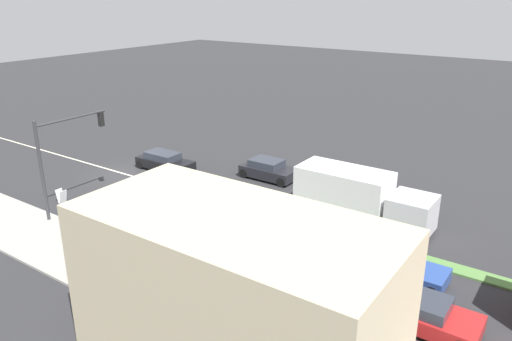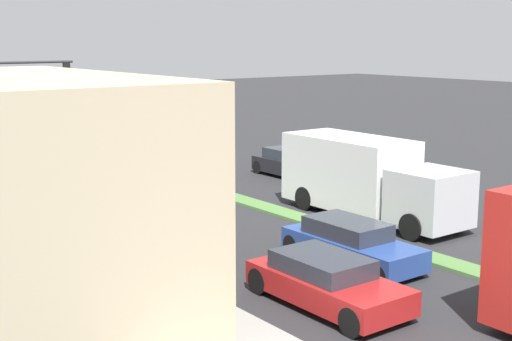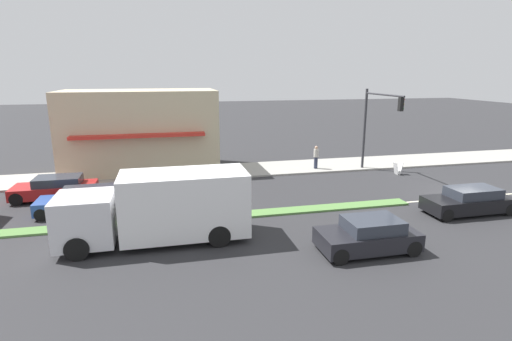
{
  "view_description": "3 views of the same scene",
  "coord_description": "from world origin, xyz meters",
  "px_view_note": "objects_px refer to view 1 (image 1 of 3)",
  "views": [
    {
      "loc": [
        21.65,
        26.28,
        12.1
      ],
      "look_at": [
        -1.51,
        10.24,
        1.9
      ],
      "focal_mm": 35.0,
      "sensor_mm": 36.0,
      "label": 1
    },
    {
      "loc": [
        16.37,
        34.62,
        6.47
      ],
      "look_at": [
        0.78,
        13.82,
        1.65
      ],
      "focal_mm": 50.0,
      "sensor_mm": 36.0,
      "label": 2
    },
    {
      "loc": [
        -18.06,
        16.38,
        6.78
      ],
      "look_at": [
        1.23,
        11.87,
        1.92
      ],
      "focal_mm": 28.0,
      "sensor_mm": 36.0,
      "label": 3
    }
  ],
  "objects_px": {
    "pedestrian": "(78,224)",
    "suv_black": "(165,162)",
    "warning_aframe_sign": "(62,196)",
    "coupe_blue": "(395,265)",
    "sedan_dark": "(268,170)",
    "hatchback_red": "(420,312)",
    "traffic_signal_main": "(62,148)",
    "delivery_truck": "(358,197)"
  },
  "relations": [
    {
      "from": "hatchback_red",
      "to": "coupe_blue",
      "type": "bearing_deg",
      "value": -144.25
    },
    {
      "from": "delivery_truck",
      "to": "sedan_dark",
      "type": "relative_size",
      "value": 1.97
    },
    {
      "from": "hatchback_red",
      "to": "warning_aframe_sign",
      "type": "bearing_deg",
      "value": -88.5
    },
    {
      "from": "traffic_signal_main",
      "to": "pedestrian",
      "type": "xyz_separation_m",
      "value": [
        1.92,
        3.39,
        -2.92
      ]
    },
    {
      "from": "traffic_signal_main",
      "to": "suv_black",
      "type": "bearing_deg",
      "value": -175.63
    },
    {
      "from": "warning_aframe_sign",
      "to": "hatchback_red",
      "type": "height_order",
      "value": "hatchback_red"
    },
    {
      "from": "warning_aframe_sign",
      "to": "delivery_truck",
      "type": "distance_m",
      "value": 17.54
    },
    {
      "from": "traffic_signal_main",
      "to": "delivery_truck",
      "type": "height_order",
      "value": "traffic_signal_main"
    },
    {
      "from": "hatchback_red",
      "to": "suv_black",
      "type": "distance_m",
      "value": 21.7
    },
    {
      "from": "traffic_signal_main",
      "to": "coupe_blue",
      "type": "height_order",
      "value": "traffic_signal_main"
    },
    {
      "from": "warning_aframe_sign",
      "to": "coupe_blue",
      "type": "distance_m",
      "value": 19.72
    },
    {
      "from": "coupe_blue",
      "to": "sedan_dark",
      "type": "bearing_deg",
      "value": -122.12
    },
    {
      "from": "traffic_signal_main",
      "to": "hatchback_red",
      "type": "distance_m",
      "value": 20.14
    },
    {
      "from": "suv_black",
      "to": "delivery_truck",
      "type": "bearing_deg",
      "value": 90.0
    },
    {
      "from": "traffic_signal_main",
      "to": "delivery_truck",
      "type": "bearing_deg",
      "value": 120.58
    },
    {
      "from": "pedestrian",
      "to": "suv_black",
      "type": "height_order",
      "value": "pedestrian"
    },
    {
      "from": "traffic_signal_main",
      "to": "coupe_blue",
      "type": "relative_size",
      "value": 1.27
    },
    {
      "from": "traffic_signal_main",
      "to": "suv_black",
      "type": "height_order",
      "value": "traffic_signal_main"
    },
    {
      "from": "pedestrian",
      "to": "delivery_truck",
      "type": "height_order",
      "value": "delivery_truck"
    },
    {
      "from": "traffic_signal_main",
      "to": "pedestrian",
      "type": "bearing_deg",
      "value": 60.55
    },
    {
      "from": "suv_black",
      "to": "coupe_blue",
      "type": "bearing_deg",
      "value": 76.59
    },
    {
      "from": "hatchback_red",
      "to": "sedan_dark",
      "type": "distance_m",
      "value": 16.79
    },
    {
      "from": "sedan_dark",
      "to": "coupe_blue",
      "type": "bearing_deg",
      "value": 57.88
    },
    {
      "from": "delivery_truck",
      "to": "suv_black",
      "type": "height_order",
      "value": "delivery_truck"
    },
    {
      "from": "hatchback_red",
      "to": "sedan_dark",
      "type": "bearing_deg",
      "value": -126.56
    },
    {
      "from": "pedestrian",
      "to": "suv_black",
      "type": "bearing_deg",
      "value": -158.52
    },
    {
      "from": "sedan_dark",
      "to": "hatchback_red",
      "type": "bearing_deg",
      "value": 53.44
    },
    {
      "from": "delivery_truck",
      "to": "hatchback_red",
      "type": "bearing_deg",
      "value": 38.6
    },
    {
      "from": "pedestrian",
      "to": "coupe_blue",
      "type": "height_order",
      "value": "pedestrian"
    },
    {
      "from": "warning_aframe_sign",
      "to": "coupe_blue",
      "type": "bearing_deg",
      "value": 99.82
    },
    {
      "from": "warning_aframe_sign",
      "to": "hatchback_red",
      "type": "distance_m",
      "value": 21.45
    },
    {
      "from": "pedestrian",
      "to": "hatchback_red",
      "type": "xyz_separation_m",
      "value": [
        -3.04,
        16.44,
        -0.36
      ]
    },
    {
      "from": "delivery_truck",
      "to": "coupe_blue",
      "type": "bearing_deg",
      "value": 40.3
    },
    {
      "from": "delivery_truck",
      "to": "coupe_blue",
      "type": "xyz_separation_m",
      "value": [
        4.4,
        3.73,
        -0.85
      ]
    },
    {
      "from": "pedestrian",
      "to": "hatchback_red",
      "type": "relative_size",
      "value": 0.38
    },
    {
      "from": "suv_black",
      "to": "hatchback_red",
      "type": "bearing_deg",
      "value": 70.62
    },
    {
      "from": "delivery_truck",
      "to": "suv_black",
      "type": "xyz_separation_m",
      "value": [
        0.0,
        -14.72,
        -0.84
      ]
    },
    {
      "from": "traffic_signal_main",
      "to": "sedan_dark",
      "type": "xyz_separation_m",
      "value": [
        -11.12,
        6.35,
        -3.26
      ]
    },
    {
      "from": "suv_black",
      "to": "sedan_dark",
      "type": "bearing_deg",
      "value": 111.84
    },
    {
      "from": "traffic_signal_main",
      "to": "hatchback_red",
      "type": "relative_size",
      "value": 1.31
    },
    {
      "from": "pedestrian",
      "to": "suv_black",
      "type": "distance_m",
      "value": 11.01
    },
    {
      "from": "traffic_signal_main",
      "to": "suv_black",
      "type": "distance_m",
      "value": 8.97
    }
  ]
}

